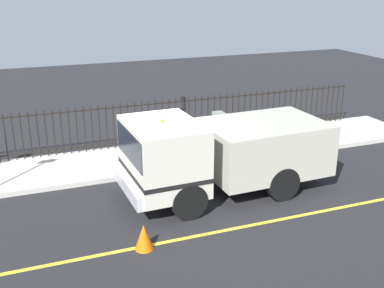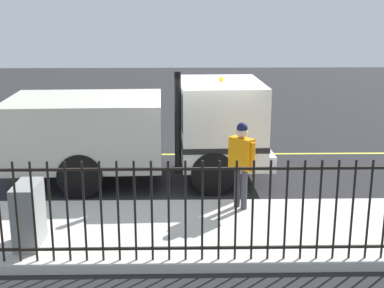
{
  "view_description": "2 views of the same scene",
  "coord_description": "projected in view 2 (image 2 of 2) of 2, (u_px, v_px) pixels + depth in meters",
  "views": [
    {
      "loc": [
        -11.58,
        3.88,
        5.83
      ],
      "look_at": [
        1.09,
        -0.92,
        1.03
      ],
      "focal_mm": 43.93,
      "sensor_mm": 36.0,
      "label": 1
    },
    {
      "loc": [
        11.45,
        -0.43,
        3.97
      ],
      "look_at": [
        1.54,
        -0.23,
        1.34
      ],
      "focal_mm": 49.39,
      "sensor_mm": 36.0,
      "label": 2
    }
  ],
  "objects": [
    {
      "name": "sidewalk_slab",
      "position": [
        207.0,
        231.0,
        9.35
      ],
      "size": [
        2.75,
        20.59,
        0.15
      ],
      "primitive_type": "cube",
      "color": "beige",
      "rests_on": "ground"
    },
    {
      "name": "traffic_cone",
      "position": [
        256.0,
        142.0,
        14.45
      ],
      "size": [
        0.43,
        0.43,
        0.61
      ],
      "primitive_type": "cone",
      "color": "orange",
      "rests_on": "ground"
    },
    {
      "name": "worker_standing",
      "position": [
        241.0,
        156.0,
        9.98
      ],
      "size": [
        0.49,
        0.49,
        1.69
      ],
      "rotation": [
        0.0,
        0.0,
        -2.36
      ],
      "color": "orange",
      "rests_on": "sidewalk_slab"
    },
    {
      "name": "lane_marking",
      "position": [
        198.0,
        154.0,
        14.41
      ],
      "size": [
        0.12,
        18.53,
        0.01
      ],
      "primitive_type": "cube",
      "color": "yellow",
      "rests_on": "ground"
    },
    {
      "name": "work_truck",
      "position": [
        153.0,
        125.0,
        12.06
      ],
      "size": [
        2.67,
        5.97,
        2.64
      ],
      "rotation": [
        0.0,
        0.0,
        0.04
      ],
      "color": "silver",
      "rests_on": "ground"
    },
    {
      "name": "utility_cabinet",
      "position": [
        29.0,
        215.0,
        8.55
      ],
      "size": [
        0.76,
        0.37,
        1.04
      ],
      "primitive_type": "cube",
      "color": "gray",
      "rests_on": "sidewalk_slab"
    },
    {
      "name": "ground_plane",
      "position": [
        201.0,
        183.0,
        12.09
      ],
      "size": [
        45.3,
        45.3,
        0.0
      ],
      "primitive_type": "plane",
      "color": "#232326",
      "rests_on": "ground"
    },
    {
      "name": "iron_fence",
      "position": [
        211.0,
        211.0,
        7.96
      ],
      "size": [
        0.04,
        17.54,
        1.6
      ],
      "color": "black",
      "rests_on": "sidewalk_slab"
    }
  ]
}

